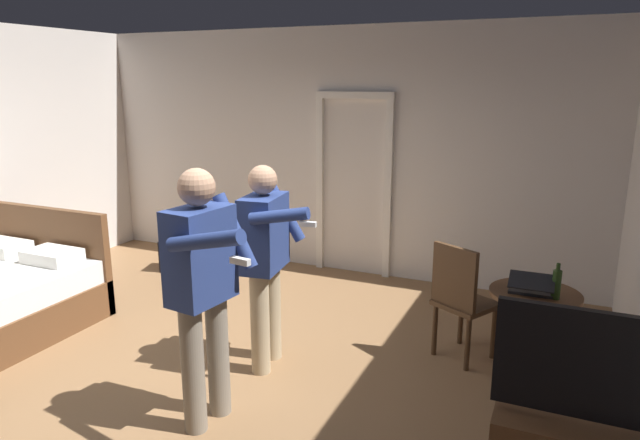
{
  "coord_description": "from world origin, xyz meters",
  "views": [
    {
      "loc": [
        2.56,
        -3.27,
        2.27
      ],
      "look_at": [
        0.99,
        0.29,
        1.29
      ],
      "focal_mm": 31.81,
      "sensor_mm": 36.0,
      "label": 1
    }
  ],
  "objects_px": {
    "person_striped_shirt": "(266,253)",
    "laptop": "(531,287)",
    "side_table": "(533,320)",
    "suitcase_dark": "(184,254)",
    "bottle_on_table": "(556,284)",
    "wooden_chair": "(461,297)",
    "person_blue_shirt": "(203,281)"
  },
  "relations": [
    {
      "from": "wooden_chair",
      "to": "person_blue_shirt",
      "type": "height_order",
      "value": "person_blue_shirt"
    },
    {
      "from": "person_striped_shirt",
      "to": "person_blue_shirt",
      "type": "bearing_deg",
      "value": -88.5
    },
    {
      "from": "person_blue_shirt",
      "to": "person_striped_shirt",
      "type": "bearing_deg",
      "value": 91.5
    },
    {
      "from": "side_table",
      "to": "laptop",
      "type": "height_order",
      "value": "laptop"
    },
    {
      "from": "suitcase_dark",
      "to": "wooden_chair",
      "type": "bearing_deg",
      "value": -31.38
    },
    {
      "from": "side_table",
      "to": "laptop",
      "type": "distance_m",
      "value": 0.28
    },
    {
      "from": "side_table",
      "to": "bottle_on_table",
      "type": "distance_m",
      "value": 0.38
    },
    {
      "from": "person_blue_shirt",
      "to": "bottle_on_table",
      "type": "bearing_deg",
      "value": 34.66
    },
    {
      "from": "suitcase_dark",
      "to": "person_striped_shirt",
      "type": "bearing_deg",
      "value": -54.71
    },
    {
      "from": "bottle_on_table",
      "to": "person_blue_shirt",
      "type": "relative_size",
      "value": 0.16
    },
    {
      "from": "side_table",
      "to": "suitcase_dark",
      "type": "xyz_separation_m",
      "value": [
        -4.05,
        1.02,
        -0.28
      ]
    },
    {
      "from": "person_striped_shirt",
      "to": "wooden_chair",
      "type": "bearing_deg",
      "value": 27.29
    },
    {
      "from": "side_table",
      "to": "suitcase_dark",
      "type": "distance_m",
      "value": 4.18
    },
    {
      "from": "laptop",
      "to": "bottle_on_table",
      "type": "distance_m",
      "value": 0.18
    },
    {
      "from": "laptop",
      "to": "suitcase_dark",
      "type": "bearing_deg",
      "value": 165.24
    },
    {
      "from": "laptop",
      "to": "suitcase_dark",
      "type": "distance_m",
      "value": 4.19
    },
    {
      "from": "person_blue_shirt",
      "to": "suitcase_dark",
      "type": "height_order",
      "value": "person_blue_shirt"
    },
    {
      "from": "wooden_chair",
      "to": "person_blue_shirt",
      "type": "distance_m",
      "value": 2.14
    },
    {
      "from": "laptop",
      "to": "person_blue_shirt",
      "type": "height_order",
      "value": "person_blue_shirt"
    },
    {
      "from": "person_striped_shirt",
      "to": "laptop",
      "type": "bearing_deg",
      "value": 17.63
    },
    {
      "from": "person_blue_shirt",
      "to": "suitcase_dark",
      "type": "relative_size",
      "value": 3.45
    },
    {
      "from": "bottle_on_table",
      "to": "person_striped_shirt",
      "type": "bearing_deg",
      "value": -164.65
    },
    {
      "from": "person_striped_shirt",
      "to": "bottle_on_table",
      "type": "bearing_deg",
      "value": 15.35
    },
    {
      "from": "side_table",
      "to": "person_blue_shirt",
      "type": "distance_m",
      "value": 2.51
    },
    {
      "from": "person_striped_shirt",
      "to": "side_table",
      "type": "bearing_deg",
      "value": 18.52
    },
    {
      "from": "bottle_on_table",
      "to": "side_table",
      "type": "bearing_deg",
      "value": 150.26
    },
    {
      "from": "bottle_on_table",
      "to": "wooden_chair",
      "type": "bearing_deg",
      "value": 168.43
    },
    {
      "from": "bottle_on_table",
      "to": "suitcase_dark",
      "type": "xyz_separation_m",
      "value": [
        -4.19,
        1.1,
        -0.62
      ]
    },
    {
      "from": "laptop",
      "to": "person_striped_shirt",
      "type": "height_order",
      "value": "person_striped_shirt"
    },
    {
      "from": "bottle_on_table",
      "to": "wooden_chair",
      "type": "relative_size",
      "value": 0.27
    },
    {
      "from": "wooden_chair",
      "to": "suitcase_dark",
      "type": "bearing_deg",
      "value": 164.73
    },
    {
      "from": "laptop",
      "to": "person_striped_shirt",
      "type": "distance_m",
      "value": 2.03
    }
  ]
}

